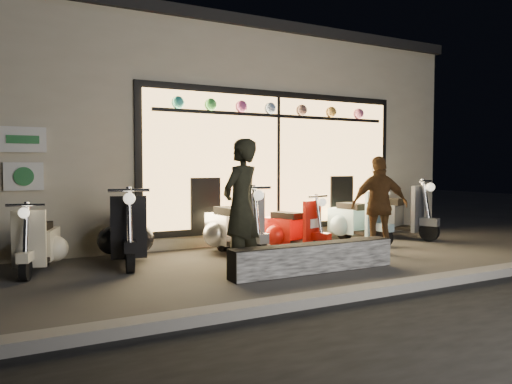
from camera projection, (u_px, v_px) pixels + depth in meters
ground at (297, 263)px, 7.48m from camera, size 40.00×40.00×0.00m
kerb at (392, 288)px, 5.72m from camera, size 40.00×0.25×0.12m
shop_building at (183, 139)px, 11.76m from camera, size 10.20×6.23×4.20m
graffiti_barrier at (313, 258)px, 6.82m from camera, size 2.49×0.28×0.40m
scooter_silver at (232, 227)px, 8.25m from camera, size 0.57×1.54×1.10m
scooter_red at (289, 229)px, 8.54m from camera, size 0.71×1.31×0.94m
scooter_black at (126, 233)px, 7.52m from camera, size 0.67×1.55×1.10m
scooter_cream at (39, 243)px, 6.96m from camera, size 0.69×1.31×0.94m
scooter_blue at (354, 220)px, 9.61m from camera, size 0.55×1.47×1.05m
scooter_grey at (389, 215)px, 10.14m from camera, size 0.92×1.55×1.13m
man at (241, 206)px, 6.79m from camera, size 0.80×0.71×1.83m
woman at (380, 205)px, 8.19m from camera, size 1.03×0.72×1.62m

